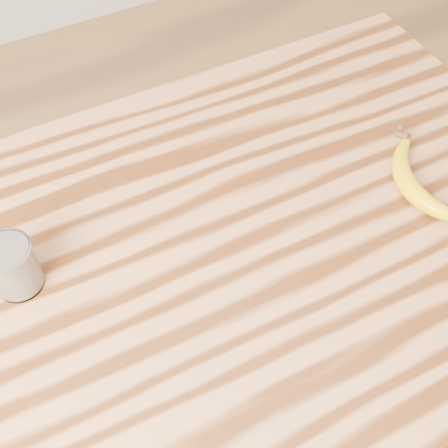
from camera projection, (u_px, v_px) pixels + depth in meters
name	position (u px, v px, depth m)	size (l,w,h in m)	color
table	(222.00, 292.00, 1.07)	(1.20, 0.80, 0.90)	#A97140
smoothie_glass	(13.00, 266.00, 0.90)	(0.07, 0.07, 0.09)	white
banana	(408.00, 187.00, 1.03)	(0.10, 0.27, 0.03)	#E4B802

